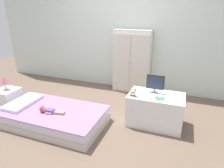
% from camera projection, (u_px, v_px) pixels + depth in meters
% --- Properties ---
extents(ground_plane, '(10.00, 10.00, 0.02)m').
position_uv_depth(ground_plane, '(96.00, 120.00, 3.20)').
color(ground_plane, brown).
extents(back_wall, '(6.40, 0.05, 2.70)m').
position_uv_depth(back_wall, '(126.00, 26.00, 4.09)').
color(back_wall, silver).
rests_on(back_wall, ground_plane).
extents(bed, '(1.56, 0.88, 0.24)m').
position_uv_depth(bed, '(54.00, 117.00, 3.06)').
color(bed, beige).
rests_on(bed, ground_plane).
extents(pillow, '(0.32, 0.63, 0.05)m').
position_uv_depth(pillow, '(23.00, 102.00, 3.20)').
color(pillow, silver).
rests_on(pillow, bed).
extents(doll, '(0.39, 0.15, 0.10)m').
position_uv_depth(doll, '(47.00, 110.00, 2.93)').
color(doll, '#6B4CB2').
rests_on(doll, bed).
extents(nightstand, '(0.36, 0.36, 0.37)m').
position_uv_depth(nightstand, '(8.00, 99.00, 3.50)').
color(nightstand, white).
rests_on(nightstand, ground_plane).
extents(table_lamp, '(0.12, 0.12, 0.24)m').
position_uv_depth(table_lamp, '(4.00, 81.00, 3.37)').
color(table_lamp, '#B7B2AD').
rests_on(table_lamp, nightstand).
extents(wardrobe, '(0.78, 0.28, 1.31)m').
position_uv_depth(wardrobe, '(132.00, 61.00, 4.13)').
color(wardrobe, white).
rests_on(wardrobe, ground_plane).
extents(tv_stand, '(0.82, 0.50, 0.49)m').
position_uv_depth(tv_stand, '(155.00, 110.00, 3.01)').
color(tv_stand, white).
rests_on(tv_stand, ground_plane).
extents(tv_monitor, '(0.27, 0.10, 0.28)m').
position_uv_depth(tv_monitor, '(155.00, 83.00, 2.96)').
color(tv_monitor, '#99999E').
rests_on(tv_monitor, tv_stand).
extents(rocking_horse_toy, '(0.11, 0.04, 0.13)m').
position_uv_depth(rocking_horse_toy, '(134.00, 92.00, 2.86)').
color(rocking_horse_toy, '#8E6642').
rests_on(rocking_horse_toy, tv_stand).
extents(book_green, '(0.13, 0.09, 0.01)m').
position_uv_depth(book_green, '(160.00, 98.00, 2.80)').
color(book_green, '#429E51').
rests_on(book_green, tv_stand).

